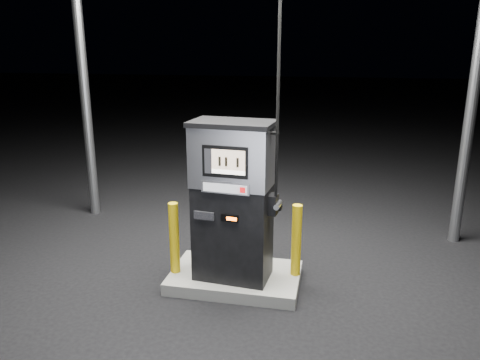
# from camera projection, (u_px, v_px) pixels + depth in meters

# --- Properties ---
(ground) EXTENTS (80.00, 80.00, 0.00)m
(ground) POSITION_uv_depth(u_px,v_px,m) (235.00, 283.00, 5.90)
(ground) COLOR black
(ground) RESTS_ON ground
(pump_island) EXTENTS (1.60, 1.00, 0.15)m
(pump_island) POSITION_uv_depth(u_px,v_px,m) (235.00, 277.00, 5.88)
(pump_island) COLOR slate
(pump_island) RESTS_ON ground
(fuel_dispenser) EXTENTS (1.08, 0.65, 3.98)m
(fuel_dispenser) POSITION_uv_depth(u_px,v_px,m) (233.00, 200.00, 5.49)
(fuel_dispenser) COLOR black
(fuel_dispenser) RESTS_ON pump_island
(bollard_left) EXTENTS (0.12, 0.12, 0.91)m
(bollard_left) POSITION_uv_depth(u_px,v_px,m) (174.00, 238.00, 5.75)
(bollard_left) COLOR gold
(bollard_left) RESTS_ON pump_island
(bollard_right) EXTENTS (0.14, 0.14, 0.91)m
(bollard_right) POSITION_uv_depth(u_px,v_px,m) (296.00, 240.00, 5.68)
(bollard_right) COLOR gold
(bollard_right) RESTS_ON pump_island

